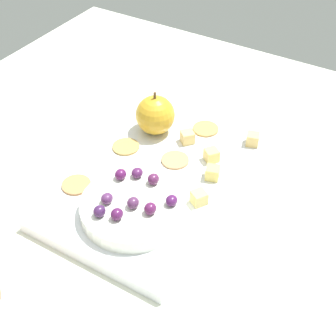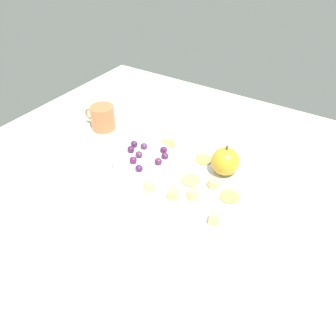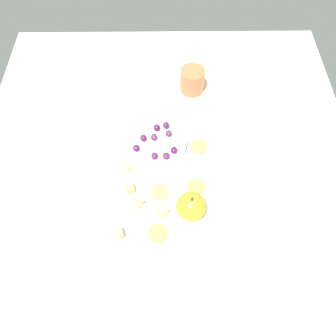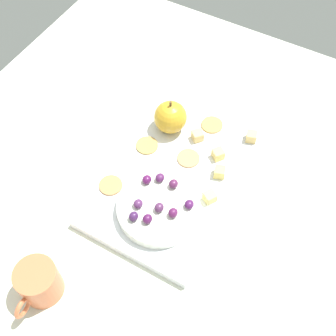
# 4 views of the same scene
# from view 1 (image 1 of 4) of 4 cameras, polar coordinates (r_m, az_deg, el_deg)

# --- Properties ---
(table) EXTENTS (1.13, 1.06, 0.04)m
(table) POSITION_cam_1_polar(r_m,az_deg,el_deg) (0.84, -3.38, -4.21)
(table) COLOR silver
(table) RESTS_ON ground
(platter) EXTENTS (0.39, 0.26, 0.02)m
(platter) POSITION_cam_1_polar(r_m,az_deg,el_deg) (0.83, -1.17, -1.55)
(platter) COLOR white
(platter) RESTS_ON table
(serving_dish) EXTENTS (0.16, 0.16, 0.02)m
(serving_dish) POSITION_cam_1_polar(r_m,az_deg,el_deg) (0.76, -4.05, -4.60)
(serving_dish) COLOR white
(serving_dish) RESTS_ON platter
(apple_whole) EXTENTS (0.07, 0.07, 0.07)m
(apple_whole) POSITION_cam_1_polar(r_m,az_deg,el_deg) (0.90, -1.48, 6.13)
(apple_whole) COLOR gold
(apple_whole) RESTS_ON platter
(apple_stem) EXTENTS (0.01, 0.01, 0.01)m
(apple_stem) POSITION_cam_1_polar(r_m,az_deg,el_deg) (0.88, -1.53, 8.37)
(apple_stem) COLOR brown
(apple_stem) RESTS_ON apple_whole
(cheese_cube_0) EXTENTS (0.03, 0.03, 0.02)m
(cheese_cube_0) POSITION_cam_1_polar(r_m,az_deg,el_deg) (0.82, 5.16, -0.55)
(cheese_cube_0) COLOR #EAD167
(cheese_cube_0) RESTS_ON platter
(cheese_cube_1) EXTENTS (0.03, 0.03, 0.02)m
(cheese_cube_1) POSITION_cam_1_polar(r_m,az_deg,el_deg) (0.89, 2.25, 3.59)
(cheese_cube_1) COLOR #EAC873
(cheese_cube_1) RESTS_ON platter
(cheese_cube_2) EXTENTS (0.03, 0.03, 0.02)m
(cheese_cube_2) POSITION_cam_1_polar(r_m,az_deg,el_deg) (0.90, 9.74, 3.30)
(cheese_cube_2) COLOR #E9C36F
(cheese_cube_2) RESTS_ON platter
(cheese_cube_3) EXTENTS (0.03, 0.03, 0.02)m
(cheese_cube_3) POSITION_cam_1_polar(r_m,az_deg,el_deg) (0.86, 5.04, 1.49)
(cheese_cube_3) COLOR #F4D16E
(cheese_cube_3) RESTS_ON platter
(cheese_cube_4) EXTENTS (0.03, 0.03, 0.02)m
(cheese_cube_4) POSITION_cam_1_polar(r_m,az_deg,el_deg) (0.78, 3.58, -3.44)
(cheese_cube_4) COLOR #E7D075
(cheese_cube_4) RESTS_ON platter
(cracker_0) EXTENTS (0.05, 0.05, 0.00)m
(cracker_0) POSITION_cam_1_polar(r_m,az_deg,el_deg) (0.86, 0.82, 0.92)
(cracker_0) COLOR tan
(cracker_0) RESTS_ON platter
(cracker_1) EXTENTS (0.05, 0.05, 0.00)m
(cracker_1) POSITION_cam_1_polar(r_m,az_deg,el_deg) (0.82, -10.52, -1.92)
(cracker_1) COLOR #B5804E
(cracker_1) RESTS_ON platter
(cracker_2) EXTENTS (0.05, 0.05, 0.00)m
(cracker_2) POSITION_cam_1_polar(r_m,az_deg,el_deg) (0.93, 4.36, 4.53)
(cracker_2) COLOR tan
(cracker_2) RESTS_ON platter
(cracker_3) EXTENTS (0.05, 0.05, 0.00)m
(cracker_3) POSITION_cam_1_polar(r_m,az_deg,el_deg) (0.89, -4.89, 2.46)
(cracker_3) COLOR tan
(cracker_3) RESTS_ON platter
(grape_0) EXTENTS (0.02, 0.02, 0.02)m
(grape_0) POSITION_cam_1_polar(r_m,az_deg,el_deg) (0.74, -4.05, -4.02)
(grape_0) COLOR #532A52
(grape_0) RESTS_ON serving_dish
(grape_1) EXTENTS (0.02, 0.02, 0.02)m
(grape_1) POSITION_cam_1_polar(r_m,az_deg,el_deg) (0.73, -2.07, -4.70)
(grape_1) COLOR #551B4B
(grape_1) RESTS_ON serving_dish
(grape_2) EXTENTS (0.02, 0.02, 0.02)m
(grape_2) POSITION_cam_1_polar(r_m,az_deg,el_deg) (0.75, -7.07, -3.51)
(grape_2) COLOR #532958
(grape_2) RESTS_ON serving_dish
(grape_3) EXTENTS (0.02, 0.02, 0.02)m
(grape_3) POSITION_cam_1_polar(r_m,az_deg,el_deg) (0.73, -7.97, -4.92)
(grape_3) COLOR #3F204D
(grape_3) RESTS_ON serving_dish
(grape_4) EXTENTS (0.02, 0.02, 0.02)m
(grape_4) POSITION_cam_1_polar(r_m,az_deg,el_deg) (0.72, -5.92, -5.32)
(grape_4) COLOR #4D194B
(grape_4) RESTS_ON serving_dish
(grape_5) EXTENTS (0.02, 0.02, 0.02)m
(grape_5) POSITION_cam_1_polar(r_m,az_deg,el_deg) (0.74, 0.42, -3.77)
(grape_5) COLOR #4C1B52
(grape_5) RESTS_ON serving_dish
(grape_6) EXTENTS (0.02, 0.02, 0.02)m
(grape_6) POSITION_cam_1_polar(r_m,az_deg,el_deg) (0.79, -5.49, -0.73)
(grape_6) COLOR #52184D
(grape_6) RESTS_ON serving_dish
(grape_7) EXTENTS (0.02, 0.02, 0.02)m
(grape_7) POSITION_cam_1_polar(r_m,az_deg,el_deg) (0.78, -3.49, -0.74)
(grape_7) COLOR #502050
(grape_7) RESTS_ON serving_dish
(grape_8) EXTENTS (0.02, 0.02, 0.02)m
(grape_8) POSITION_cam_1_polar(r_m,az_deg,el_deg) (0.77, -1.87, -1.47)
(grape_8) COLOR #56224B
(grape_8) RESTS_ON serving_dish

